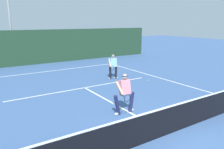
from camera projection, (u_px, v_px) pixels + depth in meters
ground_plane at (169, 134)px, 7.50m from camera, size 80.00×80.00×0.00m
court_line_baseline_far at (53, 71)px, 17.13m from camera, size 10.48×0.10×0.01m
court_line_service at (85, 88)px, 12.72m from camera, size 8.55×0.10×0.01m
court_line_centre at (116, 105)px, 10.11m from camera, size 0.10×6.40×0.01m
tennis_net at (170, 120)px, 7.38m from camera, size 11.48×0.09×1.09m
player_near at (125, 92)px, 9.00m from camera, size 1.00×0.88×1.67m
player_far at (113, 66)px, 14.58m from camera, size 0.88×0.83×1.60m
tennis_ball at (148, 80)px, 14.25m from camera, size 0.07×0.07×0.07m
back_fence_windscreen at (40, 47)px, 19.56m from camera, size 23.28×0.12×3.00m
light_pole at (9, 16)px, 18.95m from camera, size 0.55×0.44×6.59m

